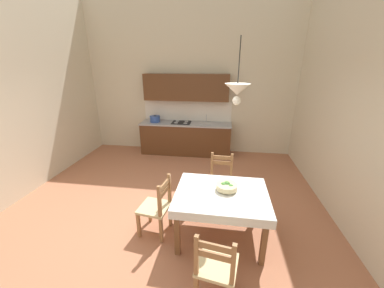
{
  "coord_description": "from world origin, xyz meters",
  "views": [
    {
      "loc": [
        0.93,
        -3.04,
        2.47
      ],
      "look_at": [
        0.38,
        0.93,
        1.01
      ],
      "focal_mm": 20.88,
      "sensor_mm": 36.0,
      "label": 1
    }
  ],
  "objects_px": {
    "dining_table": "(221,200)",
    "fruit_bowl": "(227,186)",
    "dining_chair_camera_side": "(216,267)",
    "dining_chair_kitchen_side": "(221,181)",
    "dining_chair_tv_side": "(157,207)",
    "kitchen_cabinetry": "(186,124)",
    "pendant_lamp": "(237,90)"
  },
  "relations": [
    {
      "from": "kitchen_cabinetry",
      "to": "fruit_bowl",
      "type": "xyz_separation_m",
      "value": [
        1.12,
        -3.16,
        -0.04
      ]
    },
    {
      "from": "dining_chair_kitchen_side",
      "to": "pendant_lamp",
      "type": "bearing_deg",
      "value": -79.26
    },
    {
      "from": "dining_chair_camera_side",
      "to": "fruit_bowl",
      "type": "xyz_separation_m",
      "value": [
        0.1,
        1.04,
        0.37
      ]
    },
    {
      "from": "kitchen_cabinetry",
      "to": "pendant_lamp",
      "type": "relative_size",
      "value": 3.14
    },
    {
      "from": "kitchen_cabinetry",
      "to": "dining_table",
      "type": "relative_size",
      "value": 1.93
    },
    {
      "from": "kitchen_cabinetry",
      "to": "dining_chair_tv_side",
      "type": "distance_m",
      "value": 3.31
    },
    {
      "from": "kitchen_cabinetry",
      "to": "dining_chair_kitchen_side",
      "type": "height_order",
      "value": "kitchen_cabinetry"
    },
    {
      "from": "dining_chair_tv_side",
      "to": "dining_chair_camera_side",
      "type": "relative_size",
      "value": 1.0
    },
    {
      "from": "dining_chair_camera_side",
      "to": "pendant_lamp",
      "type": "relative_size",
      "value": 1.16
    },
    {
      "from": "dining_chair_kitchen_side",
      "to": "pendant_lamp",
      "type": "relative_size",
      "value": 1.16
    },
    {
      "from": "dining_table",
      "to": "fruit_bowl",
      "type": "height_order",
      "value": "fruit_bowl"
    },
    {
      "from": "kitchen_cabinetry",
      "to": "dining_chair_camera_side",
      "type": "bearing_deg",
      "value": -76.33
    },
    {
      "from": "kitchen_cabinetry",
      "to": "fruit_bowl",
      "type": "bearing_deg",
      "value": -70.53
    },
    {
      "from": "dining_chair_tv_side",
      "to": "pendant_lamp",
      "type": "xyz_separation_m",
      "value": [
        1.08,
        0.18,
        1.71
      ]
    },
    {
      "from": "dining_chair_tv_side",
      "to": "dining_chair_kitchen_side",
      "type": "height_order",
      "value": "same"
    },
    {
      "from": "dining_table",
      "to": "pendant_lamp",
      "type": "bearing_deg",
      "value": 47.92
    },
    {
      "from": "kitchen_cabinetry",
      "to": "dining_table",
      "type": "height_order",
      "value": "kitchen_cabinetry"
    },
    {
      "from": "fruit_bowl",
      "to": "dining_chair_camera_side",
      "type": "bearing_deg",
      "value": -95.24
    },
    {
      "from": "fruit_bowl",
      "to": "dining_chair_tv_side",
      "type": "bearing_deg",
      "value": -173.21
    },
    {
      "from": "dining_chair_kitchen_side",
      "to": "fruit_bowl",
      "type": "height_order",
      "value": "dining_chair_kitchen_side"
    },
    {
      "from": "dining_chair_camera_side",
      "to": "fruit_bowl",
      "type": "relative_size",
      "value": 3.1
    },
    {
      "from": "kitchen_cabinetry",
      "to": "fruit_bowl",
      "type": "relative_size",
      "value": 8.42
    },
    {
      "from": "dining_chair_kitchen_side",
      "to": "fruit_bowl",
      "type": "bearing_deg",
      "value": -84.24
    },
    {
      "from": "dining_chair_kitchen_side",
      "to": "pendant_lamp",
      "type": "height_order",
      "value": "pendant_lamp"
    },
    {
      "from": "dining_table",
      "to": "dining_chair_kitchen_side",
      "type": "xyz_separation_m",
      "value": [
        -0.01,
        0.9,
        -0.19
      ]
    },
    {
      "from": "dining_table",
      "to": "dining_chair_camera_side",
      "type": "xyz_separation_m",
      "value": [
        -0.03,
        -0.96,
        -0.19
      ]
    },
    {
      "from": "dining_chair_kitchen_side",
      "to": "kitchen_cabinetry",
      "type": "bearing_deg",
      "value": 113.82
    },
    {
      "from": "dining_table",
      "to": "dining_chair_camera_side",
      "type": "relative_size",
      "value": 1.41
    },
    {
      "from": "dining_chair_camera_side",
      "to": "dining_chair_kitchen_side",
      "type": "relative_size",
      "value": 1.0
    },
    {
      "from": "kitchen_cabinetry",
      "to": "pendant_lamp",
      "type": "xyz_separation_m",
      "value": [
        1.18,
        -3.1,
        1.29
      ]
    },
    {
      "from": "dining_chair_camera_side",
      "to": "dining_chair_kitchen_side",
      "type": "xyz_separation_m",
      "value": [
        0.01,
        1.86,
        0.0
      ]
    },
    {
      "from": "dining_chair_camera_side",
      "to": "pendant_lamp",
      "type": "distance_m",
      "value": 2.04
    }
  ]
}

